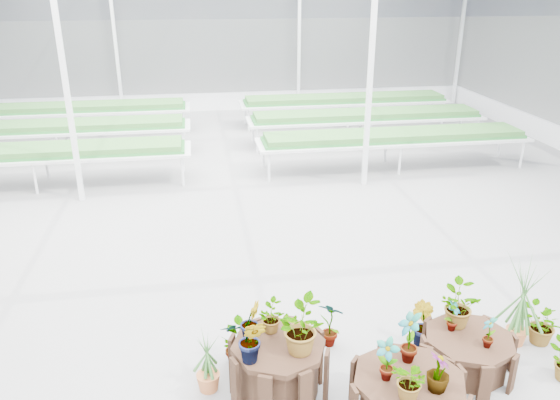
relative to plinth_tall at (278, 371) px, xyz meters
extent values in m
plane|color=gray|center=(-0.11, 2.29, -0.35)|extent=(24.00, 24.00, 0.00)
cylinder|color=#372216|center=(0.00, 0.00, 0.00)|extent=(1.33, 1.33, 0.70)
cylinder|color=#372216|center=(2.20, 0.10, -0.12)|extent=(1.14, 1.14, 0.47)
imported|color=#35672E|center=(-0.27, 0.13, 0.57)|extent=(0.30, 0.31, 0.44)
imported|color=#35672E|center=(0.18, -0.13, 0.63)|extent=(0.50, 0.55, 0.56)
imported|color=#35672E|center=(-0.06, 0.25, 0.52)|extent=(0.35, 0.38, 0.34)
imported|color=#35672E|center=(-0.30, -0.23, 0.60)|extent=(0.34, 0.32, 0.50)
imported|color=#35672E|center=(0.96, -0.57, 0.48)|extent=(0.29, 0.27, 0.45)
imported|color=#35672E|center=(1.39, -0.79, 0.45)|extent=(0.24, 0.24, 0.40)
imported|color=#35672E|center=(1.27, -0.34, 0.54)|extent=(0.21, 0.30, 0.56)
imported|color=#35672E|center=(1.10, -0.87, 0.45)|extent=(0.43, 0.45, 0.38)
imported|color=#35672E|center=(2.05, 0.25, 0.31)|extent=(0.24, 0.24, 0.39)
imported|color=#35672E|center=(2.30, -0.09, 0.31)|extent=(0.22, 0.24, 0.38)
imported|color=#35672E|center=(2.13, 0.35, 0.38)|extent=(0.54, 0.58, 0.52)
imported|color=#35672E|center=(-0.43, 0.68, -0.06)|extent=(0.31, 0.21, 0.58)
imported|color=#35672E|center=(3.34, 0.44, -0.09)|extent=(0.49, 0.43, 0.52)
imported|color=#35672E|center=(1.87, 0.66, -0.06)|extent=(0.31, 0.36, 0.57)
imported|color=#35672E|center=(0.77, 0.81, -0.03)|extent=(0.40, 0.39, 0.64)
imported|color=#35672E|center=(-0.37, 0.60, -0.08)|extent=(0.63, 0.63, 0.53)
camera|label=1|loc=(-0.71, -4.62, 3.85)|focal=35.00mm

